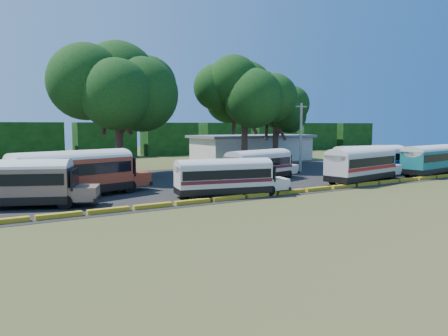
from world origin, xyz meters
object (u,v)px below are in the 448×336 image
bus_beige (11,180)px  bus_cream_west (226,175)px  bus_teal (431,158)px  bus_red (76,171)px  bus_white_red (362,163)px  tree_west (118,82)px

bus_beige → bus_cream_west: (14.79, -3.38, -0.20)m
bus_cream_west → bus_teal: size_ratio=0.89×
bus_red → bus_teal: bearing=-23.7°
bus_red → bus_white_red: size_ratio=1.07×
bus_beige → tree_west: size_ratio=0.71×
bus_beige → bus_white_red: bus_white_red is taller
bus_cream_west → bus_white_red: (15.57, 0.17, 0.26)m
bus_red → tree_west: tree_west is taller
bus_beige → tree_west: 19.85m
bus_beige → bus_teal: bus_teal is taller
bus_red → bus_white_red: (25.68, -5.29, -0.16)m
bus_red → bus_cream_west: bus_red is taller
bus_red → tree_west: bearing=42.4°
bus_red → tree_west: (7.16, 11.55, 8.04)m
bus_cream_west → bus_white_red: size_ratio=0.87×
tree_west → bus_teal: bearing=-29.2°
bus_beige → tree_west: (11.84, 13.63, 8.25)m
bus_white_red → bus_teal: 11.29m
bus_beige → bus_white_red: 30.53m
bus_white_red → bus_beige: bearing=163.5°
bus_red → bus_teal: 37.32m
bus_cream_west → tree_west: (-2.95, 17.01, 8.45)m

